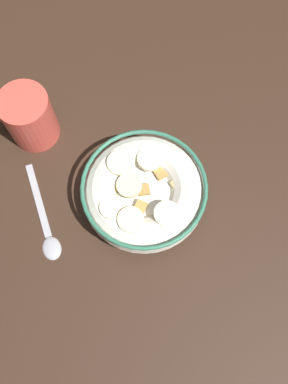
{
  "coord_description": "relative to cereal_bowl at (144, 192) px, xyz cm",
  "views": [
    {
      "loc": [
        -3.49,
        18.98,
        58.61
      ],
      "look_at": [
        0.0,
        0.0,
        3.0
      ],
      "focal_mm": 39.34,
      "sensor_mm": 36.0,
      "label": 1
    }
  ],
  "objects": [
    {
      "name": "ground_plane",
      "position": [
        -0.03,
        -0.02,
        -3.9
      ],
      "size": [
        137.77,
        137.77,
        2.0
      ],
      "primitive_type": "cube",
      "color": "#332116"
    },
    {
      "name": "cereal_bowl",
      "position": [
        0.0,
        0.0,
        0.0
      ],
      "size": [
        17.44,
        17.44,
        5.79
      ],
      "color": "silver",
      "rests_on": "ground_plane"
    },
    {
      "name": "spoon",
      "position": [
        12.79,
        7.17,
        -2.58
      ],
      "size": [
        9.05,
        14.09,
        0.8
      ],
      "color": "#A5A5AD",
      "rests_on": "ground_plane"
    },
    {
      "name": "coffee_mug",
      "position": [
        18.54,
        -7.82,
        1.5
      ],
      "size": [
        10.14,
        7.27,
        8.81
      ],
      "color": "#D84C3F",
      "rests_on": "ground_plane"
    }
  ]
}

